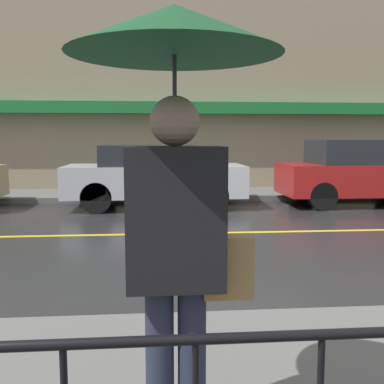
% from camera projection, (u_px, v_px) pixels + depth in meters
% --- Properties ---
extents(ground_plane, '(80.00, 80.00, 0.00)m').
position_uv_depth(ground_plane, '(253.00, 232.00, 8.12)').
color(ground_plane, '#262628').
extents(sidewalk_far, '(28.00, 2.17, 0.15)m').
position_uv_depth(sidewalk_far, '(215.00, 194.00, 13.13)').
color(sidewalk_far, '#60605E').
rests_on(sidewalk_far, ground_plane).
extents(lane_marking, '(25.20, 0.12, 0.01)m').
position_uv_depth(lane_marking, '(253.00, 232.00, 8.12)').
color(lane_marking, gold).
rests_on(lane_marking, ground_plane).
extents(building_storefront, '(28.00, 0.85, 6.49)m').
position_uv_depth(building_storefront, '(210.00, 89.00, 13.95)').
color(building_storefront, gray).
rests_on(building_storefront, ground_plane).
extents(pedestrian, '(0.98, 0.98, 2.14)m').
position_uv_depth(pedestrian, '(176.00, 118.00, 2.06)').
color(pedestrian, '#23283D').
rests_on(pedestrian, sidewalk_near).
extents(car_silver, '(4.30, 1.72, 1.53)m').
position_uv_depth(car_silver, '(154.00, 175.00, 10.93)').
color(car_silver, '#B2B5BA').
rests_on(car_silver, ground_plane).
extents(car_red, '(3.90, 1.73, 1.65)m').
position_uv_depth(car_red, '(357.00, 173.00, 11.36)').
color(car_red, maroon).
rests_on(car_red, ground_plane).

